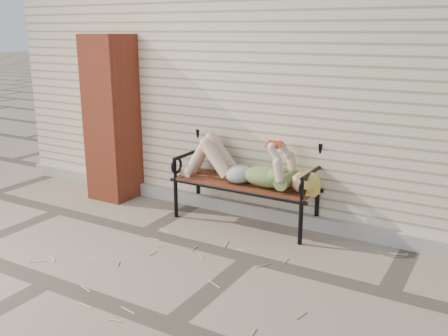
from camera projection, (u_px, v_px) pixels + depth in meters
The scene contains 7 objects.
ground at pixel (250, 259), 4.62m from camera, with size 80.00×80.00×0.00m, color #76695B.
house_wall at pixel (354, 72), 6.71m from camera, with size 8.00×4.00×3.00m, color beige.
foundation_strip at pixel (291, 218), 5.40m from camera, with size 8.00×0.10×0.15m, color gray.
brick_pillar at pixel (112, 118), 6.09m from camera, with size 0.50×0.50×2.00m, color #AF4327.
garden_bench at pixel (249, 167), 5.40m from camera, with size 1.69×0.67×1.10m.
reading_woman at pixel (244, 166), 5.27m from camera, with size 1.60×0.36×0.50m.
straw_scatter at pixel (182, 273), 4.33m from camera, with size 2.85×1.72×0.01m.
Camera 1 is at (1.92, -3.77, 2.05)m, focal length 40.00 mm.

